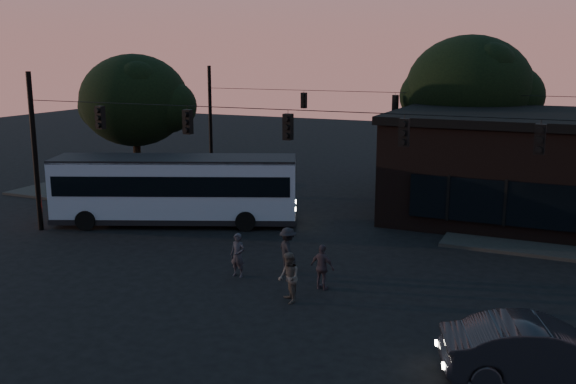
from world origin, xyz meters
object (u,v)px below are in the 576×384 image
at_px(bus, 176,187).
at_px(pedestrian_b, 289,278).
at_px(car, 541,352).
at_px(pedestrian_d, 288,251).
at_px(pedestrian_a, 238,255).
at_px(building, 548,167).
at_px(pedestrian_c, 322,267).

relative_size(bus, pedestrian_b, 6.91).
height_order(car, pedestrian_d, pedestrian_d).
relative_size(pedestrian_a, pedestrian_b, 0.97).
relative_size(building, pedestrian_b, 8.85).
relative_size(building, car, 3.09).
distance_m(pedestrian_a, pedestrian_b, 3.20).
height_order(pedestrian_b, pedestrian_c, pedestrian_b).
bearing_deg(pedestrian_b, car, 35.78).
relative_size(car, pedestrian_c, 3.00).
xyz_separation_m(car, pedestrian_c, (-7.48, 3.92, 0.01)).
relative_size(pedestrian_b, pedestrian_c, 1.05).
bearing_deg(pedestrian_a, pedestrian_d, 40.11).
xyz_separation_m(building, pedestrian_d, (-8.62, -12.84, -1.80)).
relative_size(bus, car, 2.41).
bearing_deg(building, pedestrian_c, -116.00).
bearing_deg(pedestrian_d, pedestrian_b, 158.21).
distance_m(building, pedestrian_a, 17.38).
bearing_deg(pedestrian_b, pedestrian_c, 120.89).
bearing_deg(pedestrian_d, pedestrian_a, 78.76).
bearing_deg(pedestrian_a, pedestrian_c, 5.57).
bearing_deg(pedestrian_a, car, -14.64).
bearing_deg(pedestrian_a, pedestrian_b, -24.16).
bearing_deg(car, pedestrian_d, 42.90).
bearing_deg(pedestrian_c, car, 164.95).
bearing_deg(building, pedestrian_b, -115.50).
bearing_deg(pedestrian_c, pedestrian_d, -17.83).
height_order(pedestrian_a, pedestrian_d, pedestrian_d).
relative_size(pedestrian_a, pedestrian_c, 1.01).
distance_m(pedestrian_b, pedestrian_d, 2.93).
bearing_deg(car, building, -16.65).
height_order(bus, pedestrian_a, bus).
bearing_deg(pedestrian_b, pedestrian_a, -157.34).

